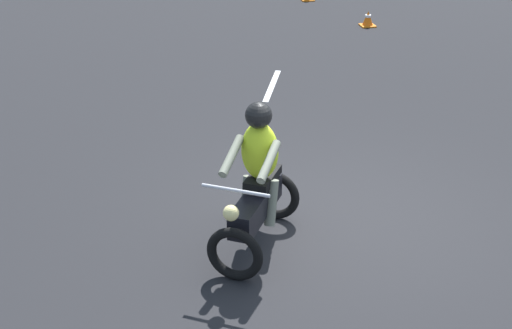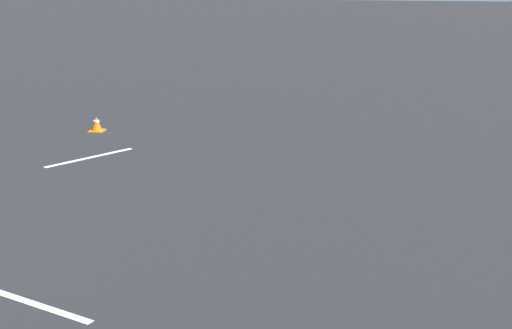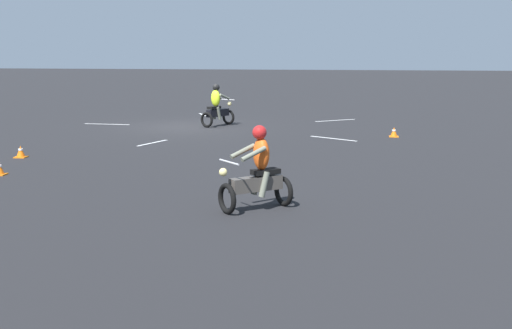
% 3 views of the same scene
% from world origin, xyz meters
% --- Properties ---
extents(traffic_cone_near_right, '(0.32, 0.32, 0.34)m').
position_xyz_m(traffic_cone_near_right, '(-7.81, 2.16, 0.16)').
color(traffic_cone_near_right, orange).
rests_on(traffic_cone_near_right, ground).
extents(lane_stripe_n, '(0.65, 1.54, 0.01)m').
position_xyz_m(lane_stripe_n, '(0.10, 4.70, 0.00)').
color(lane_stripe_n, silver).
rests_on(lane_stripe_n, ground).
extents(lane_stripe_nw, '(1.63, 1.19, 0.01)m').
position_xyz_m(lane_stripe_nw, '(-5.74, 2.87, 0.00)').
color(lane_stripe_nw, silver).
rests_on(lane_stripe_nw, ground).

